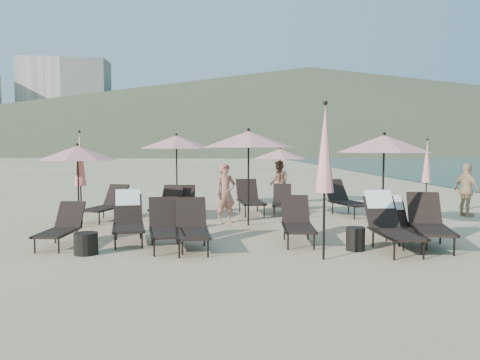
{
  "coord_description": "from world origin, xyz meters",
  "views": [
    {
      "loc": [
        -1.55,
        -9.54,
        2.01
      ],
      "look_at": [
        -0.88,
        3.5,
        1.1
      ],
      "focal_mm": 35.0,
      "sensor_mm": 36.0,
      "label": 1
    }
  ],
  "objects": [
    {
      "name": "ground",
      "position": [
        0.0,
        0.0,
        0.0
      ],
      "size": [
        800.0,
        800.0,
        0.0
      ],
      "primitive_type": "plane",
      "color": "#D6BA8C",
      "rests_on": "ground"
    },
    {
      "name": "volcanic_headland",
      "position": [
        71.37,
        302.62,
        26.49
      ],
      "size": [
        690.0,
        690.0,
        55.0
      ],
      "color": "brown",
      "rests_on": "ground"
    },
    {
      "name": "hotel_skyline",
      "position": [
        -93.62,
        271.21,
        24.18
      ],
      "size": [
        109.0,
        82.0,
        55.0
      ],
      "color": "beige",
      "rests_on": "ground"
    },
    {
      "name": "lounger_0",
      "position": [
        -4.71,
        0.09,
        0.4
      ],
      "size": [
        0.68,
        1.52,
        0.85
      ],
      "rotation": [
        0.0,
        0.0,
        -0.09
      ],
      "color": "black",
      "rests_on": "ground"
    },
    {
      "name": "lounger_1",
      "position": [
        -3.44,
        0.54,
        0.51
      ],
      "size": [
        0.92,
        1.78,
        1.06
      ],
      "rotation": [
        0.0,
        0.0,
        0.19
      ],
      "color": "black",
      "rests_on": "ground"
    },
    {
      "name": "lounger_2",
      "position": [
        -2.03,
        -0.32,
        0.45
      ],
      "size": [
        0.78,
        1.71,
        0.96
      ],
      "rotation": [
        0.0,
        0.0,
        0.09
      ],
      "color": "black",
      "rests_on": "ground"
    },
    {
      "name": "lounger_3",
      "position": [
        0.17,
        0.21,
        0.44
      ],
      "size": [
        0.74,
        1.67,
        0.94
      ],
      "rotation": [
        0.0,
        0.0,
        -0.08
      ],
      "color": "black",
      "rests_on": "ground"
    },
    {
      "name": "lounger_4",
      "position": [
        1.88,
        -0.54,
        0.53
      ],
      "size": [
        0.69,
        1.8,
        1.11
      ],
      "rotation": [
        0.0,
        0.0,
        0.02
      ],
      "color": "black",
      "rests_on": "ground"
    },
    {
      "name": "lounger_5",
      "position": [
        2.34,
        0.07,
        0.46
      ],
      "size": [
        0.58,
        1.54,
        0.95
      ],
      "rotation": [
        0.0,
        0.0,
        -0.0
      ],
      "color": "black",
      "rests_on": "ground"
    },
    {
      "name": "lounger_6",
      "position": [
        -4.59,
        3.51,
        0.44
      ],
      "size": [
        1.12,
        1.76,
        0.95
      ],
      "rotation": [
        0.0,
        0.0,
        -0.33
      ],
      "color": "black",
      "rests_on": "ground"
    },
    {
      "name": "lounger_7",
      "position": [
        -2.93,
        3.68,
        0.42
      ],
      "size": [
        0.88,
        1.66,
        0.91
      ],
      "rotation": [
        0.0,
        0.0,
        -0.19
      ],
      "color": "black",
      "rests_on": "ground"
    },
    {
      "name": "lounger_8",
      "position": [
        -2.47,
        3.86,
        0.42
      ],
      "size": [
        0.61,
        1.55,
        0.89
      ],
      "rotation": [
        0.0,
        0.0,
        -0.01
      ],
      "color": "black",
      "rests_on": "ground"
    },
    {
      "name": "lounger_9",
      "position": [
        -0.52,
        4.57,
        0.47
      ],
      "size": [
        0.84,
        1.82,
        1.01
      ],
      "rotation": [
        0.0,
        0.0,
        0.1
      ],
      "color": "black",
      "rests_on": "ground"
    },
    {
      "name": "lounger_10",
      "position": [
        0.45,
        4.44,
        0.41
      ],
      "size": [
        0.78,
        1.58,
        0.87
      ],
      "rotation": [
        0.0,
        0.0,
        -0.14
      ],
      "color": "black",
      "rests_on": "ground"
    },
    {
      "name": "lounger_11",
      "position": [
        2.31,
        4.09,
        0.48
      ],
      "size": [
        1.21,
        1.91,
        1.03
      ],
      "rotation": [
        0.0,
        0.0,
        0.32
      ],
      "color": "black",
      "rests_on": "ground"
    },
    {
      "name": "lounger_12",
      "position": [
        2.79,
        -0.31,
        0.49
      ],
      "size": [
        1.1,
        1.92,
        1.04
      ],
      "rotation": [
        0.0,
        0.0,
        -0.24
      ],
      "color": "black",
      "rests_on": "ground"
    },
    {
      "name": "lounger_13",
      "position": [
        -2.57,
        -0.16,
        0.45
      ],
      "size": [
        0.9,
        1.74,
        0.95
      ],
      "rotation": [
        0.0,
        0.0,
        0.17
      ],
      "color": "black",
      "rests_on": "ground"
    },
    {
      "name": "umbrella_open_0",
      "position": [
        -4.98,
        2.23,
        1.87
      ],
      "size": [
        1.97,
        1.97,
        2.12
      ],
      "color": "black",
      "rests_on": "ground"
    },
    {
      "name": "umbrella_open_1",
      "position": [
        -0.72,
        2.37,
        2.22
      ],
      "size": [
        2.33,
        2.33,
        2.51
      ],
      "color": "black",
      "rests_on": "ground"
    },
    {
      "name": "umbrella_open_2",
      "position": [
        2.32,
        1.07,
        2.09
      ],
      "size": [
        2.2,
        2.2,
        2.37
      ],
      "color": "black",
      "rests_on": "ground"
    },
    {
      "name": "umbrella_open_3",
      "position": [
        -2.79,
        5.3,
        2.18
      ],
      "size": [
        2.29,
        2.29,
        2.46
      ],
      "color": "black",
      "rests_on": "ground"
    },
    {
      "name": "umbrella_open_4",
      "position": [
        0.68,
        6.63,
        1.79
      ],
      "size": [
        1.88,
        1.88,
        2.02
      ],
      "color": "black",
      "rests_on": "ground"
    },
    {
      "name": "umbrella_closed_0",
      "position": [
        0.38,
        -1.35,
        1.97
      ],
      "size": [
        0.33,
        0.33,
        2.83
      ],
      "color": "black",
      "rests_on": "ground"
    },
    {
      "name": "umbrella_closed_1",
      "position": [
        4.65,
        3.9,
        1.59
      ],
      "size": [
        0.27,
        0.27,
        2.28
      ],
      "color": "black",
      "rests_on": "ground"
    },
    {
      "name": "umbrella_closed_2",
      "position": [
        -4.97,
        2.42,
        1.7
      ],
      "size": [
        0.29,
        0.29,
        2.44
      ],
      "color": "black",
      "rests_on": "ground"
    },
    {
      "name": "side_table_0",
      "position": [
        -4.0,
        -0.71,
        0.21
      ],
      "size": [
        0.45,
        0.45,
        0.41
      ],
      "primitive_type": "cylinder",
      "color": "black",
      "rests_on": "ground"
    },
    {
      "name": "side_table_1",
      "position": [
        1.17,
        -0.63,
        0.23
      ],
      "size": [
        0.37,
        0.37,
        0.45
      ],
      "primitive_type": "cylinder",
      "color": "black",
      "rests_on": "ground"
    },
    {
      "name": "beachgoer_a",
      "position": [
        -1.3,
        2.8,
        0.79
      ],
      "size": [
        0.69,
        0.59,
        1.59
      ],
      "primitive_type": "imported",
      "rotation": [
        0.0,
        0.0,
        0.45
      ],
      "color": "#A96D5B",
      "rests_on": "ground"
    },
    {
      "name": "beachgoer_b",
      "position": [
        0.68,
        6.85,
        0.78
      ],
      "size": [
        0.74,
        0.86,
        1.55
      ],
      "primitive_type": "imported",
      "rotation": [
        0.0,
        0.0,
        -1.35
      ],
      "color": "#91634B",
      "rests_on": "ground"
    },
    {
      "name": "beachgoer_c",
      "position": [
        5.72,
        3.59,
        0.78
      ],
      "size": [
        0.6,
        0.99,
        1.57
      ],
      "primitive_type": "imported",
      "rotation": [
        0.0,
        0.0,
        1.83
      ],
      "color": "tan",
      "rests_on": "ground"
    }
  ]
}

